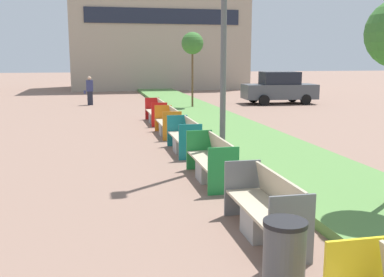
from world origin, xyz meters
The scene contains 11 objects.
planter_grass_strip centered at (3.20, 12.00, 0.09)m, with size 2.80×120.00×0.18m.
building_backdrop centered at (4.00, 41.53, 5.41)m, with size 14.81×8.08×10.81m.
bench_grey_frame centered at (0.94, 6.90, 0.37)m, with size 0.65×2.00×0.94m.
bench_green_frame centered at (0.94, 10.09, 0.37)m, with size 0.65×2.14×0.94m.
bench_teal_frame centered at (0.94, 13.13, 0.36)m, with size 0.65×1.99×0.94m.
bench_orange_frame centered at (0.94, 16.05, 0.37)m, with size 0.65×2.04×0.94m.
bench_red_frame centered at (0.94, 19.19, 0.37)m, with size 0.65×2.30×0.94m.
litter_bin centered at (0.50, 5.21, 0.45)m, with size 0.48×0.48×0.89m.
sapling_tree_far centered at (3.34, 23.39, 3.33)m, with size 1.10×1.10×3.93m.
pedestrian_walking centered at (-1.83, 27.13, 0.82)m, with size 0.53×0.24×1.62m.
parked_car_distant centered at (8.99, 25.58, 0.91)m, with size 4.32×2.06×1.86m.
Camera 1 is at (-1.44, 0.93, 2.61)m, focal length 42.00 mm.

